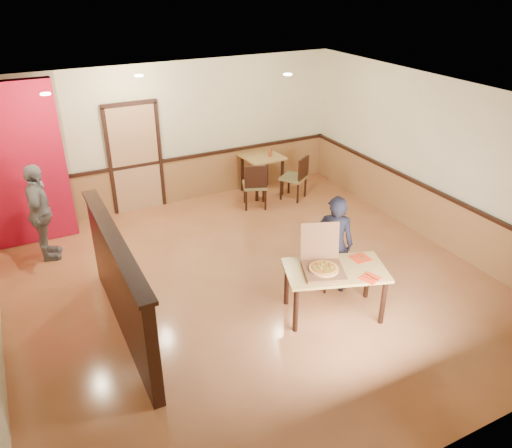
{
  "coord_description": "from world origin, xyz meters",
  "views": [
    {
      "loc": [
        -2.85,
        -5.71,
        4.34
      ],
      "look_at": [
        0.05,
        0.0,
        1.03
      ],
      "focal_mm": 35.0,
      "sensor_mm": 36.0,
      "label": 1
    }
  ],
  "objects_px": {
    "condiment": "(270,152)",
    "side_chair_left": "(255,184)",
    "side_chair_right": "(297,176)",
    "diner": "(334,244)",
    "main_table": "(335,276)",
    "diner_chair": "(329,258)",
    "pizza_box": "(323,265)",
    "passerby": "(41,213)",
    "side_table": "(262,164)"
  },
  "relations": [
    {
      "from": "condiment",
      "to": "side_chair_left",
      "type": "bearing_deg",
      "value": -139.57
    },
    {
      "from": "side_chair_right",
      "to": "diner",
      "type": "height_order",
      "value": "diner"
    },
    {
      "from": "side_chair_right",
      "to": "condiment",
      "type": "xyz_separation_m",
      "value": [
        -0.35,
        0.52,
        0.4
      ]
    },
    {
      "from": "main_table",
      "to": "diner_chair",
      "type": "relative_size",
      "value": 1.87
    },
    {
      "from": "main_table",
      "to": "diner",
      "type": "height_order",
      "value": "diner"
    },
    {
      "from": "main_table",
      "to": "pizza_box",
      "type": "relative_size",
      "value": 1.98
    },
    {
      "from": "diner",
      "to": "passerby",
      "type": "bearing_deg",
      "value": -0.2
    },
    {
      "from": "diner_chair",
      "to": "pizza_box",
      "type": "height_order",
      "value": "pizza_box"
    },
    {
      "from": "side_table",
      "to": "diner_chair",
      "type": "bearing_deg",
      "value": -101.26
    },
    {
      "from": "side_chair_left",
      "to": "side_table",
      "type": "distance_m",
      "value": 0.79
    },
    {
      "from": "pizza_box",
      "to": "passerby",
      "type": "bearing_deg",
      "value": 154.97
    },
    {
      "from": "main_table",
      "to": "condiment",
      "type": "height_order",
      "value": "condiment"
    },
    {
      "from": "main_table",
      "to": "side_table",
      "type": "height_order",
      "value": "side_table"
    },
    {
      "from": "diner",
      "to": "condiment",
      "type": "distance_m",
      "value": 3.69
    },
    {
      "from": "main_table",
      "to": "diner_chair",
      "type": "xyz_separation_m",
      "value": [
        0.37,
        0.66,
        -0.17
      ]
    },
    {
      "from": "condiment",
      "to": "side_table",
      "type": "bearing_deg",
      "value": 147.67
    },
    {
      "from": "main_table",
      "to": "side_chair_left",
      "type": "xyz_separation_m",
      "value": [
        0.6,
        3.57,
        -0.1
      ]
    },
    {
      "from": "diner_chair",
      "to": "side_chair_right",
      "type": "height_order",
      "value": "side_chair_right"
    },
    {
      "from": "side_chair_right",
      "to": "pizza_box",
      "type": "relative_size",
      "value": 1.21
    },
    {
      "from": "side_chair_right",
      "to": "diner",
      "type": "distance_m",
      "value": 3.31
    },
    {
      "from": "side_chair_left",
      "to": "condiment",
      "type": "distance_m",
      "value": 0.9
    },
    {
      "from": "passerby",
      "to": "main_table",
      "type": "bearing_deg",
      "value": -124.63
    },
    {
      "from": "diner_chair",
      "to": "side_chair_right",
      "type": "relative_size",
      "value": 0.88
    },
    {
      "from": "diner",
      "to": "passerby",
      "type": "relative_size",
      "value": 0.93
    },
    {
      "from": "main_table",
      "to": "side_chair_right",
      "type": "relative_size",
      "value": 1.64
    },
    {
      "from": "passerby",
      "to": "pizza_box",
      "type": "relative_size",
      "value": 2.12
    },
    {
      "from": "passerby",
      "to": "condiment",
      "type": "distance_m",
      "value": 4.62
    },
    {
      "from": "side_chair_left",
      "to": "diner",
      "type": "height_order",
      "value": "diner"
    },
    {
      "from": "diner_chair",
      "to": "passerby",
      "type": "height_order",
      "value": "passerby"
    },
    {
      "from": "passerby",
      "to": "pizza_box",
      "type": "height_order",
      "value": "passerby"
    },
    {
      "from": "main_table",
      "to": "diner",
      "type": "distance_m",
      "value": 0.64
    },
    {
      "from": "diner_chair",
      "to": "side_table",
      "type": "bearing_deg",
      "value": 85.05
    },
    {
      "from": "main_table",
      "to": "side_chair_left",
      "type": "height_order",
      "value": "side_chair_left"
    },
    {
      "from": "diner_chair",
      "to": "pizza_box",
      "type": "bearing_deg",
      "value": -125.79
    },
    {
      "from": "diner",
      "to": "side_chair_left",
      "type": "bearing_deg",
      "value": -57.06
    },
    {
      "from": "main_table",
      "to": "pizza_box",
      "type": "xyz_separation_m",
      "value": [
        -0.17,
        0.06,
        0.18
      ]
    },
    {
      "from": "main_table",
      "to": "pizza_box",
      "type": "bearing_deg",
      "value": 177.47
    },
    {
      "from": "passerby",
      "to": "diner_chair",
      "type": "bearing_deg",
      "value": -115.64
    },
    {
      "from": "main_table",
      "to": "diner",
      "type": "relative_size",
      "value": 1.01
    },
    {
      "from": "passerby",
      "to": "pizza_box",
      "type": "xyz_separation_m",
      "value": [
        3.19,
        -3.34,
        -0.02
      ]
    },
    {
      "from": "side_table",
      "to": "diner",
      "type": "xyz_separation_m",
      "value": [
        -0.74,
        -3.67,
        0.11
      ]
    },
    {
      "from": "side_chair_right",
      "to": "condiment",
      "type": "bearing_deg",
      "value": -90.52
    },
    {
      "from": "side_table",
      "to": "diner",
      "type": "relative_size",
      "value": 0.55
    },
    {
      "from": "diner",
      "to": "passerby",
      "type": "xyz_separation_m",
      "value": [
        -3.69,
        2.89,
        0.06
      ]
    },
    {
      "from": "diner_chair",
      "to": "condiment",
      "type": "xyz_separation_m",
      "value": [
        0.85,
        3.44,
        0.47
      ]
    },
    {
      "from": "passerby",
      "to": "side_chair_right",
      "type": "bearing_deg",
      "value": -77.18
    },
    {
      "from": "side_chair_right",
      "to": "passerby",
      "type": "xyz_separation_m",
      "value": [
        -4.92,
        -0.17,
        0.31
      ]
    },
    {
      "from": "side_table",
      "to": "diner",
      "type": "height_order",
      "value": "diner"
    },
    {
      "from": "side_chair_left",
      "to": "side_chair_right",
      "type": "distance_m",
      "value": 0.96
    },
    {
      "from": "side_chair_left",
      "to": "pizza_box",
      "type": "height_order",
      "value": "pizza_box"
    }
  ]
}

